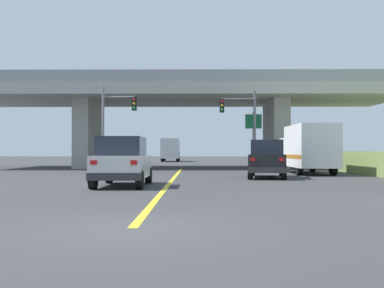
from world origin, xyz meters
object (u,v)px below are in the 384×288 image
suv_lead (123,161)px  suv_crossing (267,159)px  traffic_signal_nearside (243,120)px  traffic_signal_farside (114,118)px  box_truck (308,148)px  semi_truck_distant (171,150)px  highway_sign (253,128)px

suv_lead → suv_crossing: bearing=41.0°
traffic_signal_nearside → traffic_signal_farside: size_ratio=0.96×
box_truck → suv_lead: bearing=-134.4°
semi_truck_distant → traffic_signal_nearside: bearing=-77.2°
suv_crossing → traffic_signal_farside: traffic_signal_farside is taller
box_truck → highway_sign: 8.92m
suv_lead → traffic_signal_farside: size_ratio=0.74×
suv_crossing → traffic_signal_farside: (-9.59, 7.29, 2.70)m
suv_lead → traffic_signal_farside: traffic_signal_farside is taller
traffic_signal_farside → semi_truck_distant: 30.30m
highway_sign → traffic_signal_nearside: bearing=-104.8°
traffic_signal_farside → box_truck: bearing=-12.8°
traffic_signal_nearside → suv_crossing: bearing=-86.3°
highway_sign → semi_truck_distant: (-8.14, 24.65, -1.73)m
traffic_signal_farside → semi_truck_distant: (2.31, 30.14, -2.11)m
suv_crossing → traffic_signal_nearside: 8.11m
suv_lead → highway_sign: (7.69, 18.72, 2.33)m
traffic_signal_nearside → highway_sign: 5.30m
semi_truck_distant → box_truck: bearing=-72.3°
traffic_signal_nearside → traffic_signal_farside: traffic_signal_farside is taller
box_truck → traffic_signal_nearside: traffic_signal_nearside is taller
suv_lead → suv_crossing: (6.83, 5.94, 0.00)m
traffic_signal_farside → suv_crossing: bearing=-37.2°
traffic_signal_nearside → semi_truck_distant: (-6.78, 29.77, -2.02)m
suv_lead → suv_crossing: same height
box_truck → highway_sign: (-2.40, 8.41, 1.73)m
suv_crossing → traffic_signal_nearside: size_ratio=0.88×
suv_crossing → box_truck: (3.26, 4.37, 0.59)m
traffic_signal_farside → semi_truck_distant: traffic_signal_farside is taller
highway_sign → suv_crossing: bearing=-93.8°
traffic_signal_nearside → traffic_signal_farside: bearing=-177.7°
highway_sign → semi_truck_distant: bearing=108.3°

